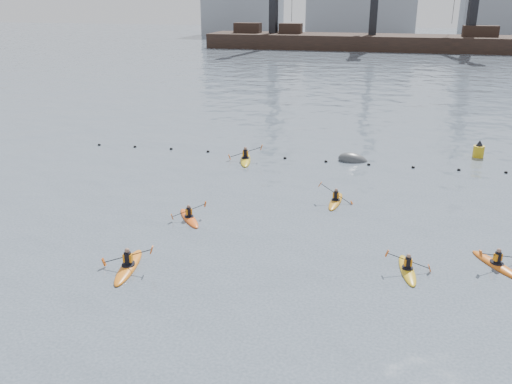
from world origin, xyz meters
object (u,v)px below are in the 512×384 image
kayaker_3 (336,201)px  kayaker_1 (407,269)px  nav_buoy (478,151)px  kayaker_2 (189,217)px  mooring_buoy (353,161)px  kayaker_0 (128,266)px  kayaker_4 (497,264)px  kayaker_5 (245,159)px

kayaker_3 → kayaker_1: bearing=-58.5°
kayaker_3 → nav_buoy: bearing=56.5°
kayaker_2 → mooring_buoy: size_ratio=1.21×
kayaker_2 → mooring_buoy: kayaker_2 is taller
kayaker_0 → kayaker_2: size_ratio=1.31×
mooring_buoy → nav_buoy: bearing=19.9°
kayaker_4 → mooring_buoy: bearing=-96.2°
kayaker_3 → nav_buoy: 14.94m
kayaker_3 → mooring_buoy: (0.34, 8.62, -0.09)m
kayaker_3 → kayaker_4: (7.70, -6.13, 0.00)m
mooring_buoy → kayaker_1: bearing=-77.6°
kayaker_4 → nav_buoy: 17.99m
nav_buoy → kayaker_5: bearing=-163.1°
kayaker_3 → kayaker_5: 9.92m
kayaker_0 → kayaker_1: (11.78, 2.66, -0.02)m
kayaker_0 → nav_buoy: 27.84m
kayaker_1 → kayaker_3: (-3.89, 7.54, 0.00)m
kayaker_1 → kayaker_5: kayaker_5 is taller
kayaker_1 → kayaker_5: bearing=119.0°
kayaker_4 → nav_buoy: nav_buoy is taller
kayaker_3 → kayaker_4: kayaker_3 is taller
kayaker_1 → kayaker_2: size_ratio=1.11×
kayaker_4 → kayaker_5: (-14.90, 12.95, 0.02)m
mooring_buoy → kayaker_3: bearing=-92.2°
kayaker_0 → kayaker_1: 12.08m
kayaker_5 → nav_buoy: 17.09m
kayaker_0 → kayaker_4: kayaker_0 is taller
kayaker_2 → kayaker_5: 11.19m
kayaker_5 → nav_buoy: nav_buoy is taller
kayaker_2 → nav_buoy: bearing=8.1°
kayaker_2 → kayaker_5: size_ratio=0.72×
kayaker_2 → nav_buoy: size_ratio=1.84×
kayaker_2 → mooring_buoy: 15.07m
kayaker_0 → nav_buoy: bearing=42.8°
kayaker_0 → kayaker_5: 17.04m
kayaker_2 → kayaker_5: (0.09, 11.19, 0.02)m
mooring_buoy → kayaker_4: bearing=-63.5°
kayaker_5 → nav_buoy: bearing=2.8°
kayaker_3 → kayaker_2: bearing=-144.8°
kayaker_1 → kayaker_3: size_ratio=0.98×
kayaker_0 → kayaker_3: bearing=42.8°
kayaker_4 → mooring_buoy: (-7.36, 14.75, -0.09)m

